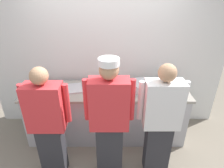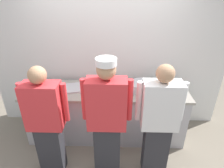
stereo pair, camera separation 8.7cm
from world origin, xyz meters
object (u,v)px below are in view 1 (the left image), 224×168
at_px(plate_stack_rear, 114,87).
at_px(ramekin_yellow_sauce, 129,94).
at_px(squeeze_bottle_primary, 173,91).
at_px(deli_cup, 42,85).
at_px(ramekin_orange_sauce, 96,90).
at_px(ramekin_red_sauce, 124,84).
at_px(chef_near_left, 48,123).
at_px(chef_far_right, 160,120).
at_px(sheet_tray, 66,89).
at_px(mixing_bowl_steel, 143,86).
at_px(chef_center, 109,119).
at_px(plate_stack_front, 161,84).

xyz_separation_m(plate_stack_rear, ramekin_yellow_sauce, (0.22, -0.20, -0.01)).
height_order(squeeze_bottle_primary, deli_cup, squeeze_bottle_primary).
height_order(ramekin_orange_sauce, ramekin_red_sauce, ramekin_orange_sauce).
xyz_separation_m(chef_near_left, chef_far_right, (1.41, 0.03, 0.01)).
xyz_separation_m(chef_far_right, sheet_tray, (-1.33, 0.72, 0.06)).
xyz_separation_m(ramekin_orange_sauce, deli_cup, (-0.87, 0.13, 0.03)).
relative_size(ramekin_red_sauce, ramekin_yellow_sauce, 0.93).
xyz_separation_m(mixing_bowl_steel, deli_cup, (-1.60, 0.09, -0.02)).
bearing_deg(chef_near_left, squeeze_bottle_primary, 18.42).
xyz_separation_m(chef_center, ramekin_yellow_sauce, (0.29, 0.58, 0.02)).
bearing_deg(chef_center, ramekin_orange_sauce, 106.57).
height_order(chef_far_right, deli_cup, chef_far_right).
bearing_deg(plate_stack_rear, deli_cup, 177.44).
xyz_separation_m(chef_near_left, ramekin_orange_sauce, (0.55, 0.69, 0.08)).
bearing_deg(mixing_bowl_steel, plate_stack_rear, 175.57).
xyz_separation_m(chef_near_left, sheet_tray, (0.08, 0.75, 0.07)).
relative_size(chef_center, plate_stack_rear, 8.68).
height_order(chef_near_left, sheet_tray, chef_near_left).
height_order(ramekin_orange_sauce, deli_cup, deli_cup).
bearing_deg(sheet_tray, plate_stack_front, 3.71).
height_order(plate_stack_rear, ramekin_orange_sauce, plate_stack_rear).
bearing_deg(plate_stack_front, ramekin_red_sauce, 173.54).
distance_m(chef_center, plate_stack_rear, 0.78).
bearing_deg(deli_cup, plate_stack_front, 0.92).
xyz_separation_m(ramekin_red_sauce, ramekin_yellow_sauce, (0.05, -0.35, 0.00)).
bearing_deg(ramekin_red_sauce, squeeze_bottle_primary, -26.27).
distance_m(chef_center, ramekin_red_sauce, 0.96).
relative_size(sheet_tray, ramekin_red_sauce, 4.79).
bearing_deg(deli_cup, ramekin_yellow_sauce, -10.41).
height_order(plate_stack_front, sheet_tray, plate_stack_front).
height_order(mixing_bowl_steel, deli_cup, mixing_bowl_steel).
bearing_deg(chef_far_right, ramekin_yellow_sauce, 123.68).
bearing_deg(chef_near_left, ramekin_yellow_sauce, 28.25).
distance_m(chef_near_left, sheet_tray, 0.76).
relative_size(mixing_bowl_steel, ramekin_red_sauce, 3.90).
xyz_separation_m(plate_stack_rear, squeeze_bottle_primary, (0.87, -0.20, 0.05)).
relative_size(plate_stack_rear, squeeze_bottle_primary, 1.10).
bearing_deg(ramekin_orange_sauce, chef_center, -73.43).
distance_m(chef_far_right, deli_cup, 1.89).
relative_size(chef_near_left, ramekin_orange_sauce, 18.50).
bearing_deg(deli_cup, chef_near_left, -68.87).
relative_size(squeeze_bottle_primary, ramekin_red_sauce, 1.73).
relative_size(chef_near_left, sheet_tray, 3.23).
bearing_deg(ramekin_orange_sauce, chef_near_left, -128.74).
xyz_separation_m(plate_stack_front, plate_stack_rear, (-0.75, -0.08, -0.01)).
bearing_deg(ramekin_yellow_sauce, sheet_tray, 169.31).
relative_size(chef_near_left, chef_far_right, 0.98).
distance_m(squeeze_bottle_primary, ramekin_red_sauce, 0.78).
bearing_deg(mixing_bowl_steel, chef_far_right, -79.90).
bearing_deg(sheet_tray, chef_near_left, -95.94).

